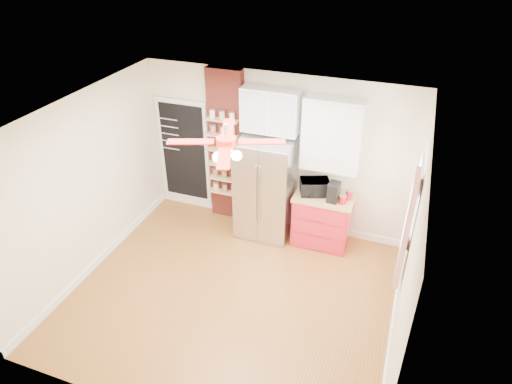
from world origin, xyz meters
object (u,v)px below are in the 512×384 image
(coffee_maker, at_px, (334,192))
(ceiling_fan, at_px, (226,142))
(pantry_jar_oats, at_px, (220,144))
(red_cabinet, at_px, (322,219))
(canister_left, at_px, (343,200))
(fridge, at_px, (266,188))
(toaster_oven, at_px, (314,187))

(coffee_maker, bearing_deg, ceiling_fan, -119.36)
(ceiling_fan, bearing_deg, pantry_jar_oats, 117.23)
(red_cabinet, height_order, ceiling_fan, ceiling_fan)
(red_cabinet, xyz_separation_m, canister_left, (0.30, -0.13, 0.51))
(fridge, relative_size, pantry_jar_oats, 13.39)
(coffee_maker, xyz_separation_m, pantry_jar_oats, (-2.00, 0.23, 0.38))
(toaster_oven, distance_m, pantry_jar_oats, 1.73)
(ceiling_fan, height_order, toaster_oven, ceiling_fan)
(ceiling_fan, distance_m, canister_left, 2.46)
(fridge, distance_m, canister_left, 1.28)
(coffee_maker, bearing_deg, fridge, -177.65)
(red_cabinet, distance_m, toaster_oven, 0.60)
(red_cabinet, distance_m, coffee_maker, 0.63)
(fridge, bearing_deg, pantry_jar_oats, 168.48)
(fridge, height_order, canister_left, fridge)
(toaster_oven, xyz_separation_m, canister_left, (0.48, -0.13, -0.06))
(red_cabinet, distance_m, pantry_jar_oats, 2.10)
(fridge, bearing_deg, coffee_maker, -2.45)
(pantry_jar_oats, bearing_deg, ceiling_fan, -62.77)
(coffee_maker, bearing_deg, toaster_oven, 167.61)
(coffee_maker, bearing_deg, canister_left, -6.82)
(canister_left, height_order, pantry_jar_oats, pantry_jar_oats)
(toaster_oven, relative_size, canister_left, 3.43)
(fridge, xyz_separation_m, ceiling_fan, (0.05, -1.63, 1.55))
(canister_left, distance_m, pantry_jar_oats, 2.22)
(fridge, bearing_deg, red_cabinet, 2.95)
(ceiling_fan, bearing_deg, red_cabinet, 61.29)
(toaster_oven, distance_m, canister_left, 0.50)
(ceiling_fan, relative_size, canister_left, 10.67)
(red_cabinet, height_order, canister_left, canister_left)
(red_cabinet, height_order, coffee_maker, coffee_maker)
(ceiling_fan, xyz_separation_m, pantry_jar_oats, (-0.93, 1.81, -0.99))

